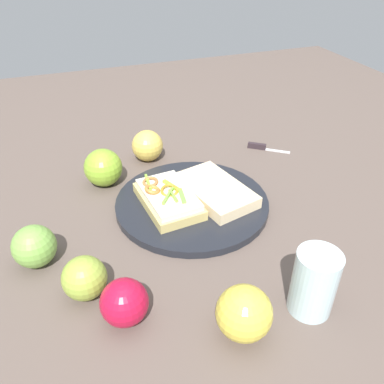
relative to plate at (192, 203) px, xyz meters
The scene contains 12 objects.
ground_plane 0.01m from the plate, ahead, with size 2.00×2.00×0.00m, color brown.
plate is the anchor object (origin of this frame).
sandwich 0.06m from the plate, ahead, with size 0.11×0.17×0.04m.
bread_slice_side 0.05m from the plate, behind, with size 0.18×0.10×0.02m, color beige.
apple_0 0.29m from the plate, 34.75° to the left, with size 0.07×0.07×0.07m, color #8DA53B.
apple_1 0.31m from the plate, 11.77° to the left, with size 0.07×0.07×0.07m, color #72A344.
apple_2 0.23m from the plate, 80.95° to the right, with size 0.08×0.08×0.08m, color gold.
apple_3 0.22m from the plate, 43.57° to the right, with size 0.08×0.08×0.08m, color #7FAA2D.
apple_4 0.32m from the plate, 83.39° to the left, with size 0.08×0.08×0.08m, color gold.
apple_5 0.30m from the plate, 50.98° to the left, with size 0.07×0.07×0.07m, color #B1102F.
drinking_glass 0.32m from the plate, 104.39° to the left, with size 0.07×0.07×0.11m, color silver.
knife 0.31m from the plate, 146.09° to the right, with size 0.09×0.07×0.01m.
Camera 1 is at (0.23, 0.63, 0.49)m, focal length 37.18 mm.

